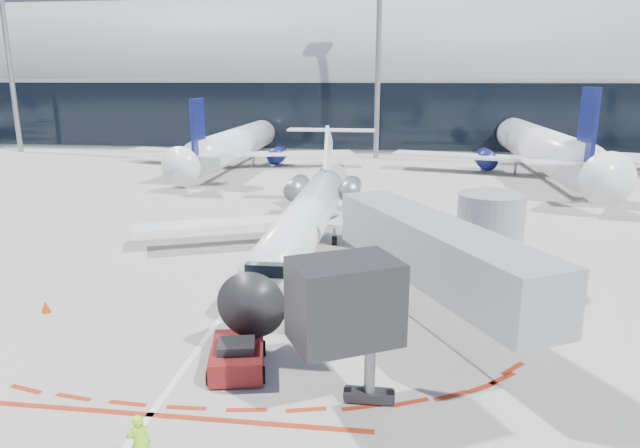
# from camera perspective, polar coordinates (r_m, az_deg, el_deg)

# --- Properties ---
(ground) EXTENTS (260.00, 260.00, 0.00)m
(ground) POSITION_cam_1_polar(r_m,az_deg,el_deg) (29.25, -7.58, -6.13)
(ground) COLOR gray
(ground) RESTS_ON ground
(apron_centerline) EXTENTS (0.25, 40.00, 0.01)m
(apron_centerline) POSITION_cam_1_polar(r_m,az_deg,el_deg) (31.07, -6.64, -4.84)
(apron_centerline) COLOR silver
(apron_centerline) RESTS_ON ground
(apron_stop_bar) EXTENTS (14.00, 0.25, 0.01)m
(apron_stop_bar) POSITION_cam_1_polar(r_m,az_deg,el_deg) (19.49, -16.63, -17.81)
(apron_stop_bar) COLOR maroon
(apron_stop_bar) RESTS_ON ground
(terminal_building) EXTENTS (150.00, 24.15, 24.00)m
(terminal_building) POSITION_cam_1_polar(r_m,az_deg,el_deg) (91.70, 2.90, 13.37)
(terminal_building) COLOR gray
(terminal_building) RESTS_ON ground
(jet_bridge) EXTENTS (10.03, 15.20, 4.90)m
(jet_bridge) POSITION_cam_1_polar(r_m,az_deg,el_deg) (24.62, 12.90, -2.95)
(jet_bridge) COLOR gray
(jet_bridge) RESTS_ON ground
(light_mast_west) EXTENTS (0.70, 0.70, 25.00)m
(light_mast_west) POSITION_cam_1_polar(r_m,az_deg,el_deg) (90.98, -28.66, 14.19)
(light_mast_west) COLOR gray
(light_mast_west) RESTS_ON ground
(light_mast_centre) EXTENTS (0.70, 0.70, 25.00)m
(light_mast_centre) POSITION_cam_1_polar(r_m,az_deg,el_deg) (74.49, 5.84, 16.13)
(light_mast_centre) COLOR gray
(light_mast_centre) RESTS_ON ground
(regional_jet) EXTENTS (21.92, 27.03, 6.77)m
(regional_jet) POSITION_cam_1_polar(r_m,az_deg,el_deg) (34.23, -1.12, 1.01)
(regional_jet) COLOR white
(regional_jet) RESTS_ON ground
(pushback_tug) EXTENTS (2.50, 4.77, 1.21)m
(pushback_tug) POSITION_cam_1_polar(r_m,az_deg,el_deg) (21.17, -8.27, -12.93)
(pushback_tug) COLOR #56140C
(pushback_tug) RESTS_ON ground
(ramp_worker) EXTENTS (0.73, 0.62, 1.72)m
(ramp_worker) POSITION_cam_1_polar(r_m,az_deg,el_deg) (16.77, -17.63, -20.23)
(ramp_worker) COLOR #9EF71A
(ramp_worker) RESTS_ON ground
(safety_cone_left) EXTENTS (0.40, 0.40, 0.56)m
(safety_cone_left) POSITION_cam_1_polar(r_m,az_deg,el_deg) (28.52, -25.74, -7.45)
(safety_cone_left) COLOR #DF3704
(safety_cone_left) RESTS_ON ground
(bg_airliner_1) EXTENTS (32.11, 34.00, 10.39)m
(bg_airliner_1) POSITION_cam_1_polar(r_m,az_deg,el_deg) (68.93, -8.30, 10.12)
(bg_airliner_1) COLOR white
(bg_airliner_1) RESTS_ON ground
(bg_airliner_2) EXTENTS (36.58, 38.73, 11.83)m
(bg_airliner_2) POSITION_cam_1_polar(r_m,az_deg,el_deg) (66.80, 21.18, 9.80)
(bg_airliner_2) COLOR white
(bg_airliner_2) RESTS_ON ground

